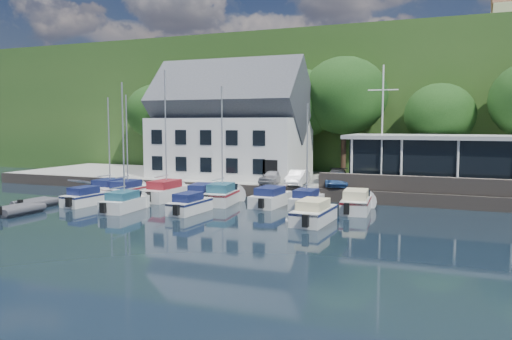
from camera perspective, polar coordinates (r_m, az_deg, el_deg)
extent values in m
plane|color=black|center=(29.93, -3.90, -6.30)|extent=(180.00, 180.00, 0.00)
cube|color=#9A9B95|center=(46.06, 5.52, -1.56)|extent=(60.00, 13.00, 1.00)
cube|color=#5C514A|center=(39.91, 2.92, -2.62)|extent=(60.00, 0.30, 1.00)
cube|color=#274D1C|center=(89.36, 13.57, 6.49)|extent=(160.00, 75.00, 16.00)
cube|color=#5F6F37|center=(97.08, 19.13, 11.07)|extent=(50.00, 30.00, 0.30)
cube|color=#5C514A|center=(38.10, 20.49, -1.67)|extent=(18.00, 0.50, 1.20)
imported|color=#B5B6BA|center=(41.53, 1.97, -0.77)|extent=(1.72, 3.65, 1.21)
imported|color=white|center=(40.85, 4.76, -0.87)|extent=(1.53, 3.80, 1.23)
imported|color=#323238|center=(41.40, 9.28, -0.82)|extent=(2.45, 4.59, 1.26)
imported|color=#2B4E84|center=(40.18, 9.33, -1.06)|extent=(1.92, 3.65, 1.19)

